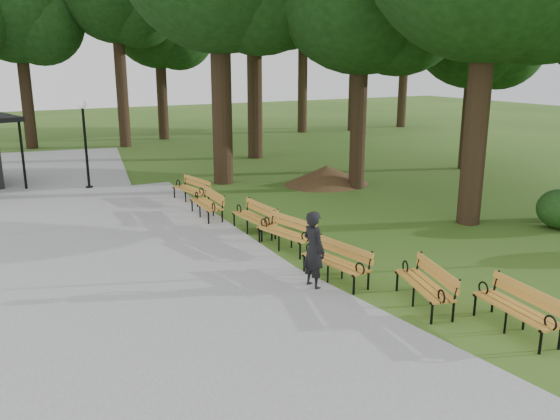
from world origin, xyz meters
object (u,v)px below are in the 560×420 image
bench_1 (424,285)px  bench_4 (254,218)px  bench_6 (191,190)px  person (314,250)px  bench_3 (285,234)px  bench_0 (516,309)px  lawn_tree_5 (476,25)px  bench_5 (206,204)px  dirt_mound (327,175)px  lamp_post (84,126)px  bench_2 (335,263)px

bench_1 → bench_4: 6.24m
bench_1 → bench_6: same height
person → bench_3: bearing=-22.2°
bench_0 → person: bearing=-142.2°
bench_3 → lawn_tree_5: (12.89, 6.26, 5.85)m
bench_5 → dirt_mound: bearing=114.6°
person → dirt_mound: size_ratio=0.59×
lamp_post → bench_0: lamp_post is taller
bench_3 → bench_4: bearing=170.4°
bench_1 → bench_6: 10.60m
bench_5 → lamp_post: bearing=-155.6°
lamp_post → lawn_tree_5: (16.03, -3.81, 3.87)m
bench_0 → bench_6: 12.35m
bench_1 → bench_5: 8.50m
dirt_mound → bench_4: (-5.51, -4.68, 0.06)m
lawn_tree_5 → dirt_mound: bearing=178.9°
bench_1 → bench_3: 4.52m
dirt_mound → lawn_tree_5: bearing=-1.1°
bench_0 → bench_6: (-1.85, 12.21, 0.00)m
bench_1 → bench_2: (-0.83, 1.98, 0.00)m
bench_2 → bench_6: bearing=172.9°
lamp_post → dirt_mound: (8.58, -3.66, -2.04)m
person → lawn_tree_5: lawn_tree_5 is taller
dirt_mound → bench_5: 6.60m
dirt_mound → bench_6: bench_6 is taller
bench_3 → lawn_tree_5: 15.47m
bench_0 → lawn_tree_5: lawn_tree_5 is taller
bench_1 → bench_5: same height
bench_4 → dirt_mound: bearing=126.8°
person → bench_1: 2.42m
bench_3 → bench_6: size_ratio=1.00×
bench_5 → lawn_tree_5: 14.95m
bench_2 → bench_5: same height
bench_5 → bench_3: bearing=12.2°
bench_0 → bench_5: bearing=-161.7°
bench_2 → bench_6: same height
bench_0 → bench_6: size_ratio=1.00×
bench_4 → bench_6: bearing=-179.0°
person → bench_0: person is taller
bench_1 → lawn_tree_5: (12.14, 10.72, 5.85)m
bench_1 → lawn_tree_5: lawn_tree_5 is taller
bench_4 → bench_5: 2.28m
lamp_post → bench_5: (2.47, -6.14, -1.98)m
lawn_tree_5 → bench_3: bearing=-154.1°
bench_1 → bench_2: size_ratio=1.00×
lawn_tree_5 → bench_6: bearing=-179.2°
person → bench_6: size_ratio=0.92×
person → dirt_mound: person is taller
lamp_post → bench_0: size_ratio=1.79×
bench_3 → bench_4: size_ratio=1.00×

